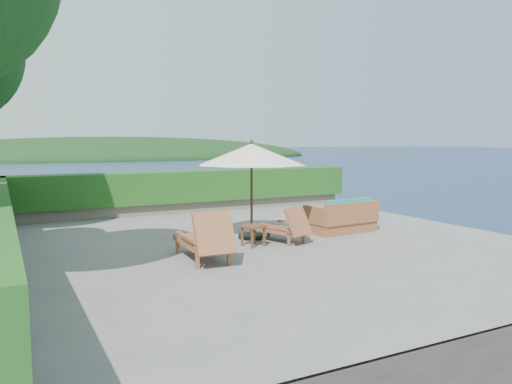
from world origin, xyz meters
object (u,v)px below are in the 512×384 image
lounge_left (205,239)px  side_table (253,229)px  patio_umbrella (252,155)px  wicker_loveseat (342,219)px  lounge_right (283,227)px

lounge_left → side_table: bearing=30.9°
patio_umbrella → wicker_loveseat: bearing=-7.8°
patio_umbrella → lounge_right: 1.86m
wicker_loveseat → lounge_right: bearing=-175.1°
side_table → wicker_loveseat: (2.83, 0.47, -0.05)m
wicker_loveseat → side_table: bearing=-176.0°
patio_umbrella → side_table: 1.85m
lounge_left → side_table: 1.66m
lounge_right → wicker_loveseat: (2.00, 0.37, -0.01)m
patio_umbrella → lounge_left: size_ratio=1.49×
patio_umbrella → wicker_loveseat: 2.99m
lounge_right → side_table: lounge_right is taller
lounge_right → side_table: (-0.83, -0.11, 0.04)m
lounge_right → patio_umbrella: bearing=105.0°
lounge_left → side_table: size_ratio=3.43×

